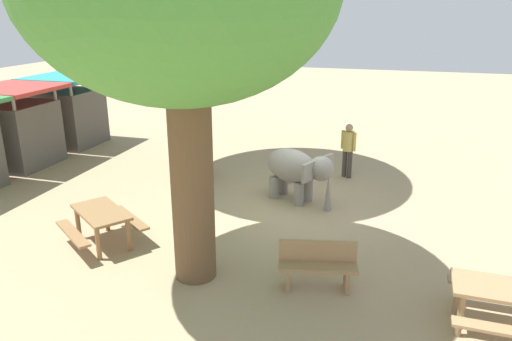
{
  "coord_description": "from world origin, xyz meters",
  "views": [
    {
      "loc": [
        -11.17,
        -2.22,
        4.82
      ],
      "look_at": [
        0.25,
        1.12,
        0.8
      ],
      "focal_mm": 33.92,
      "sensor_mm": 36.0,
      "label": 1
    }
  ],
  "objects": [
    {
      "name": "ground_plane",
      "position": [
        0.0,
        0.0,
        0.0
      ],
      "size": [
        60.0,
        60.0,
        0.0
      ],
      "primitive_type": "plane",
      "color": "tan"
    },
    {
      "name": "market_stall_teal",
      "position": [
        3.56,
        9.12,
        1.14
      ],
      "size": [
        2.5,
        2.5,
        2.52
      ],
      "color": "#59514C",
      "rests_on": "ground_plane"
    },
    {
      "name": "elephant",
      "position": [
        0.42,
        0.05,
        0.88
      ],
      "size": [
        1.59,
        1.96,
        1.38
      ],
      "rotation": [
        0.0,
        0.0,
        4.3
      ],
      "color": "gray",
      "rests_on": "ground_plane"
    },
    {
      "name": "market_stall_red",
      "position": [
        0.96,
        9.12,
        1.14
      ],
      "size": [
        2.5,
        2.5,
        2.52
      ],
      "color": "#59514C",
      "rests_on": "ground_plane"
    },
    {
      "name": "feed_bucket",
      "position": [
        1.72,
        0.64,
        0.16
      ],
      "size": [
        0.36,
        0.36,
        0.32
      ],
      "primitive_type": "cylinder",
      "color": "gray",
      "rests_on": "ground_plane"
    },
    {
      "name": "wooden_bench",
      "position": [
        -3.52,
        -1.13,
        0.47
      ],
      "size": [
        0.69,
        1.45,
        0.88
      ],
      "rotation": [
        0.0,
        0.0,
        1.78
      ],
      "color": "#9E7A51",
      "rests_on": "ground_plane"
    },
    {
      "name": "person_handler",
      "position": [
        2.71,
        -0.99,
        0.95
      ],
      "size": [
        0.32,
        0.46,
        1.62
      ],
      "rotation": [
        0.0,
        0.0,
        2.64
      ],
      "color": "#3F3833",
      "rests_on": "ground_plane"
    },
    {
      "name": "picnic_table_near",
      "position": [
        -3.14,
        3.53,
        0.59
      ],
      "size": [
        2.08,
        2.08,
        0.78
      ],
      "rotation": [
        0.0,
        0.0,
        4.08
      ],
      "color": "olive",
      "rests_on": "ground_plane"
    },
    {
      "name": "picnic_table_far",
      "position": [
        -3.98,
        -4.06,
        0.59
      ],
      "size": [
        1.53,
        1.55,
        0.78
      ],
      "rotation": [
        0.0,
        0.0,
        1.54
      ],
      "color": "#9E7A51",
      "rests_on": "ground_plane"
    }
  ]
}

